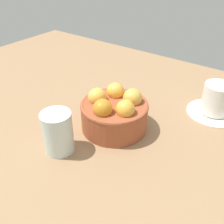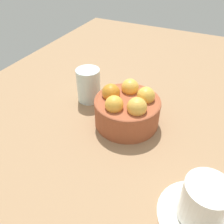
{
  "view_description": "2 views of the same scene",
  "coord_description": "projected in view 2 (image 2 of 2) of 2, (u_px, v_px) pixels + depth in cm",
  "views": [
    {
      "loc": [
        -28.99,
        40.26,
        37.14
      ],
      "look_at": [
        -0.07,
        1.02,
        4.92
      ],
      "focal_mm": 41.42,
      "sensor_mm": 36.0,
      "label": 1
    },
    {
      "loc": [
        -41.96,
        -16.35,
        38.04
      ],
      "look_at": [
        -1.92,
        3.03,
        3.49
      ],
      "focal_mm": 38.24,
      "sensor_mm": 36.0,
      "label": 2
    }
  ],
  "objects": [
    {
      "name": "coffee_cup",
      "position": [
        203.0,
        205.0,
        0.38
      ],
      "size": [
        13.62,
        13.62,
        8.17
      ],
      "color": "white",
      "rests_on": "ground_plane"
    },
    {
      "name": "terracotta_bowl",
      "position": [
        127.0,
        108.0,
        0.56
      ],
      "size": [
        15.58,
        15.58,
        9.68
      ],
      "color": "#9E4C2D",
      "rests_on": "ground_plane"
    },
    {
      "name": "water_glass",
      "position": [
        89.0,
        85.0,
        0.64
      ],
      "size": [
        6.31,
        6.31,
        9.12
      ],
      "primitive_type": "cylinder",
      "color": "silver",
      "rests_on": "ground_plane"
    },
    {
      "name": "ground_plane",
      "position": [
        126.0,
        127.0,
        0.6
      ],
      "size": [
        144.01,
        96.84,
        3.38
      ],
      "primitive_type": "cube",
      "color": "#997551"
    }
  ]
}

